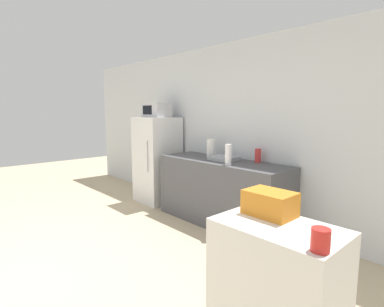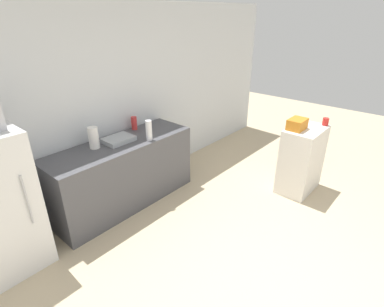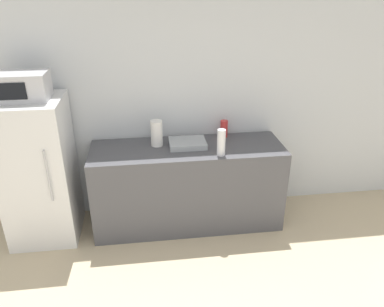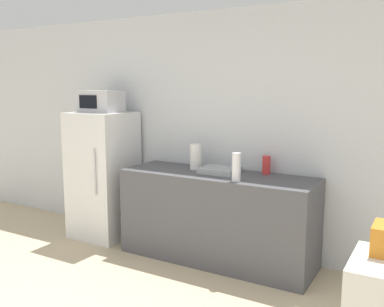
{
  "view_description": "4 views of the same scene",
  "coord_description": "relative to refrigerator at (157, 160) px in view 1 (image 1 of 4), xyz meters",
  "views": [
    {
      "loc": [
        2.96,
        -0.6,
        1.6
      ],
      "look_at": [
        0.42,
        1.72,
        1.11
      ],
      "focal_mm": 28.0,
      "sensor_mm": 36.0,
      "label": 1
    },
    {
      "loc": [
        -1.9,
        -0.54,
        2.45
      ],
      "look_at": [
        0.62,
        1.64,
        0.87
      ],
      "focal_mm": 28.0,
      "sensor_mm": 36.0,
      "label": 2
    },
    {
      "loc": [
        -0.23,
        -1.01,
        2.52
      ],
      "look_at": [
        0.18,
        2.05,
        1.06
      ],
      "focal_mm": 35.0,
      "sensor_mm": 36.0,
      "label": 3
    },
    {
      "loc": [
        2.09,
        -1.32,
        1.8
      ],
      "look_at": [
        0.32,
        1.76,
        1.24
      ],
      "focal_mm": 40.0,
      "sensor_mm": 36.0,
      "label": 4
    }
  ],
  "objects": [
    {
      "name": "paper_towel_roll",
      "position": [
        1.21,
        0.11,
        0.3
      ],
      "size": [
        0.12,
        0.12,
        0.27
      ],
      "primitive_type": "cylinder",
      "color": "white",
      "rests_on": "counter"
    },
    {
      "name": "microwave",
      "position": [
        -0.0,
        -0.0,
        0.87
      ],
      "size": [
        0.47,
        0.33,
        0.25
      ],
      "color": "#BCBCC1",
      "rests_on": "refrigerator"
    },
    {
      "name": "refrigerator",
      "position": [
        0.0,
        0.0,
        0.0
      ],
      "size": [
        0.66,
        0.67,
        1.5
      ],
      "color": "silver",
      "rests_on": "ground_plane"
    },
    {
      "name": "shelf_cabinet",
      "position": [
        3.45,
        -1.67,
        -0.26
      ],
      "size": [
        0.69,
        0.44,
        0.98
      ],
      "primitive_type": "cube",
      "color": "white",
      "rests_on": "ground_plane"
    },
    {
      "name": "wall_back",
      "position": [
        1.33,
        0.39,
        0.55
      ],
      "size": [
        8.0,
        0.06,
        2.6
      ],
      "primitive_type": "cube",
      "color": "silver",
      "rests_on": "ground_plane"
    },
    {
      "name": "jar",
      "position": [
        3.74,
        -1.82,
        0.29
      ],
      "size": [
        0.08,
        0.08,
        0.11
      ],
      "primitive_type": "cylinder",
      "color": "red",
      "rests_on": "shelf_cabinet"
    },
    {
      "name": "basket",
      "position": [
        3.32,
        -1.58,
        0.31
      ],
      "size": [
        0.29,
        0.2,
        0.15
      ],
      "primitive_type": "cube",
      "color": "orange",
      "rests_on": "shelf_cabinet"
    },
    {
      "name": "ground_plane",
      "position": [
        1.33,
        -2.49,
        -0.75
      ],
      "size": [
        14.0,
        14.0,
        0.0
      ],
      "primitive_type": "plane",
      "color": "#C6B28E"
    },
    {
      "name": "bottle_short",
      "position": [
        1.95,
        0.25,
        0.26
      ],
      "size": [
        0.08,
        0.08,
        0.19
      ],
      "primitive_type": "cylinder",
      "color": "red",
      "rests_on": "counter"
    },
    {
      "name": "sink_basin",
      "position": [
        1.52,
        0.05,
        0.2
      ],
      "size": [
        0.38,
        0.29,
        0.06
      ],
      "primitive_type": "cube",
      "color": "#9EA3A8",
      "rests_on": "counter"
    },
    {
      "name": "bottle_tall",
      "position": [
        1.82,
        -0.21,
        0.3
      ],
      "size": [
        0.08,
        0.08,
        0.27
      ],
      "primitive_type": "cylinder",
      "color": "silver",
      "rests_on": "counter"
    },
    {
      "name": "counter",
      "position": [
        1.51,
        0.01,
        -0.29
      ],
      "size": [
        2.02,
        0.65,
        0.92
      ],
      "primitive_type": "cube",
      "color": "#4C4C51",
      "rests_on": "ground_plane"
    }
  ]
}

